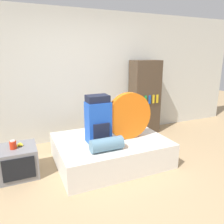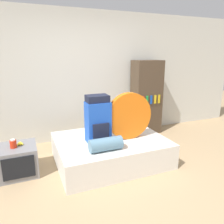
{
  "view_description": "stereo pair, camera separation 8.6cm",
  "coord_description": "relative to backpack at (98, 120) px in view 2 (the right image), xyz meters",
  "views": [
    {
      "loc": [
        -1.21,
        -2.4,
        1.76
      ],
      "look_at": [
        0.16,
        0.7,
        0.85
      ],
      "focal_mm": 35.0,
      "sensor_mm": 36.0,
      "label": 1
    },
    {
      "loc": [
        -1.13,
        -2.43,
        1.76
      ],
      "look_at": [
        0.16,
        0.7,
        0.85
      ],
      "focal_mm": 35.0,
      "sensor_mm": 36.0,
      "label": 2
    }
  ],
  "objects": [
    {
      "name": "sleeping_roll",
      "position": [
        -0.01,
        -0.37,
        -0.27
      ],
      "size": [
        0.48,
        0.2,
        0.2
      ],
      "color": "#5B849E",
      "rests_on": "bed"
    },
    {
      "name": "canister",
      "position": [
        -1.24,
        0.15,
        -0.26
      ],
      "size": [
        0.09,
        0.09,
        0.13
      ],
      "color": "red",
      "rests_on": "television"
    },
    {
      "name": "tent_bag",
      "position": [
        0.51,
        -0.06,
        0.02
      ],
      "size": [
        0.77,
        0.1,
        0.77
      ],
      "color": "orange",
      "rests_on": "bed"
    },
    {
      "name": "backpack",
      "position": [
        0.0,
        0.0,
        0.0
      ],
      "size": [
        0.37,
        0.3,
        0.75
      ],
      "color": "blue",
      "rests_on": "bed"
    },
    {
      "name": "banana_bunch",
      "position": [
        -1.15,
        0.24,
        -0.31
      ],
      "size": [
        0.11,
        0.14,
        0.03
      ],
      "color": "yellow",
      "rests_on": "television"
    },
    {
      "name": "ground_plane",
      "position": [
        0.1,
        -0.66,
        -0.77
      ],
      "size": [
        16.0,
        16.0,
        0.0
      ],
      "primitive_type": "plane",
      "color": "tan"
    },
    {
      "name": "wall_back",
      "position": [
        0.1,
        1.3,
        0.53
      ],
      "size": [
        8.0,
        0.05,
        2.6
      ],
      "color": "silver",
      "rests_on": "ground_plane"
    },
    {
      "name": "bed",
      "position": [
        0.22,
        0.04,
        -0.56
      ],
      "size": [
        1.75,
        1.35,
        0.4
      ],
      "color": "silver",
      "rests_on": "ground_plane"
    },
    {
      "name": "television",
      "position": [
        -1.2,
        0.18,
        -0.54
      ],
      "size": [
        0.53,
        0.55,
        0.44
      ],
      "color": "gray",
      "rests_on": "ground_plane"
    },
    {
      "name": "bookshelf",
      "position": [
        1.49,
        1.04,
        0.05
      ],
      "size": [
        0.63,
        0.41,
        1.62
      ],
      "color": "#473828",
      "rests_on": "ground_plane"
    }
  ]
}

